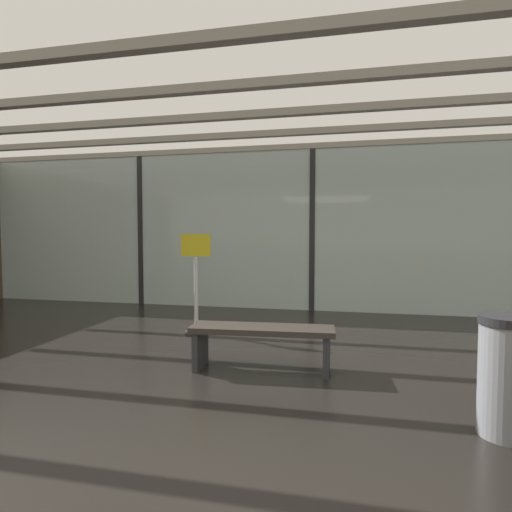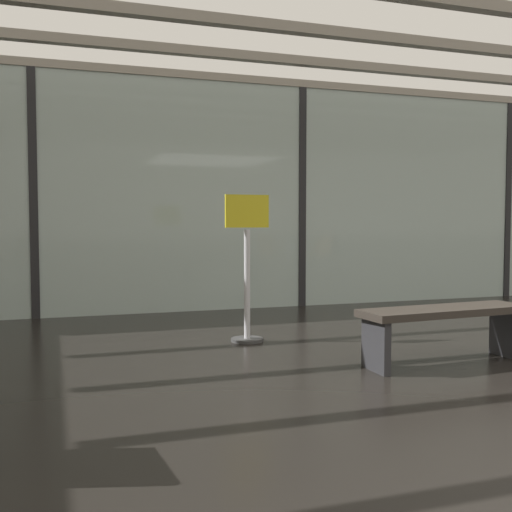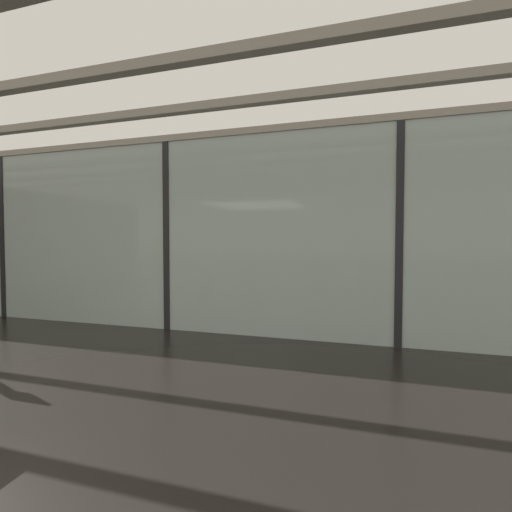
{
  "view_description": "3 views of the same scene",
  "coord_description": "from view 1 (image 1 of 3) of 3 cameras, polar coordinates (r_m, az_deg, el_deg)",
  "views": [
    {
      "loc": [
        0.63,
        -2.56,
        1.43
      ],
      "look_at": [
        -0.49,
        2.53,
        1.16
      ],
      "focal_mm": 28.85,
      "sensor_mm": 36.0,
      "label": 1
    },
    {
      "loc": [
        -3.29,
        -2.59,
        1.18
      ],
      "look_at": [
        0.25,
        7.91,
        0.55
      ],
      "focal_mm": 42.41,
      "sensor_mm": 36.0,
      "label": 2
    },
    {
      "loc": [
        3.07,
        -0.01,
        1.41
      ],
      "look_at": [
        0.79,
        7.53,
        1.12
      ],
      "focal_mm": 25.46,
      "sensor_mm": 36.0,
      "label": 3
    }
  ],
  "objects": [
    {
      "name": "ground_plane",
      "position": [
        3.0,
        -1.32,
        -25.48
      ],
      "size": [
        60.0,
        60.0,
        0.0
      ],
      "primitive_type": "plane",
      "color": "black"
    },
    {
      "name": "glass_curtain_wall",
      "position": [
        7.79,
        7.81,
        3.55
      ],
      "size": [
        14.0,
        0.08,
        3.02
      ],
      "primitive_type": "cube",
      "color": "#A3B7B2",
      "rests_on": "ground"
    },
    {
      "name": "window_mullion_0",
      "position": [
        8.79,
        -15.61,
        3.41
      ],
      "size": [
        0.1,
        0.12,
        3.02
      ],
      "primitive_type": "cube",
      "color": "black",
      "rests_on": "ground"
    },
    {
      "name": "window_mullion_1",
      "position": [
        7.79,
        7.81,
        3.55
      ],
      "size": [
        0.1,
        0.12,
        3.02
      ],
      "primitive_type": "cube",
      "color": "black",
      "rests_on": "ground"
    },
    {
      "name": "ceiling_slats",
      "position": [
        4.8,
        4.5,
        22.96
      ],
      "size": [
        13.72,
        6.72,
        0.1
      ],
      "color": "gray",
      "rests_on": "glass_curtain_wall"
    },
    {
      "name": "parked_airplane",
      "position": [
        13.3,
        16.37,
        5.89
      ],
      "size": [
        11.79,
        4.25,
        4.25
      ],
      "color": "silver",
      "rests_on": "ground"
    },
    {
      "name": "waiting_bench",
      "position": [
        4.39,
        0.85,
        -11.1
      ],
      "size": [
        1.52,
        0.5,
        0.47
      ],
      "rotation": [
        0.0,
        0.0,
        3.21
      ],
      "color": "#28231E",
      "rests_on": "ground"
    },
    {
      "name": "trash_bin",
      "position": [
        3.51,
        31.33,
        -14.0
      ],
      "size": [
        0.38,
        0.38,
        0.86
      ],
      "color": "slate",
      "rests_on": "ground"
    },
    {
      "name": "info_sign",
      "position": [
        6.02,
        -8.32,
        -4.22
      ],
      "size": [
        0.44,
        0.32,
        1.44
      ],
      "color": "#333333",
      "rests_on": "ground"
    }
  ]
}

